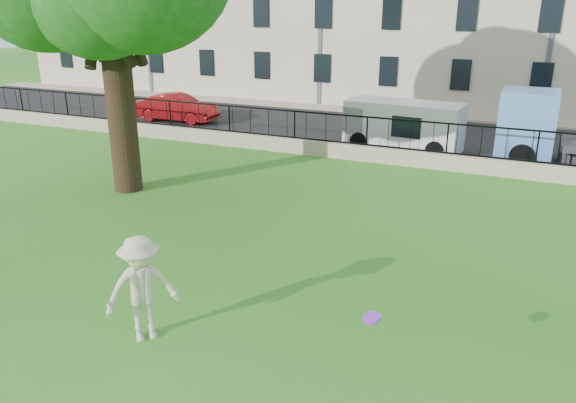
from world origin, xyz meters
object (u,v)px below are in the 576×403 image
at_px(red_sedan, 177,108).
at_px(frisbee, 372,318).
at_px(man, 142,289).
at_px(white_van, 403,126).

bearing_deg(red_sedan, frisbee, -140.78).
relative_size(man, red_sedan, 0.47).
xyz_separation_m(frisbee, red_sedan, (-15.00, 16.82, -0.76)).
relative_size(man, white_van, 0.43).
xyz_separation_m(red_sedan, white_van, (11.86, -1.00, 0.29)).
xyz_separation_m(man, frisbee, (4.18, -0.02, 0.46)).
bearing_deg(frisbee, man, 179.76).
bearing_deg(frisbee, white_van, 101.22).
bearing_deg(white_van, man, -88.53).
bearing_deg(man, red_sedan, 74.47).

